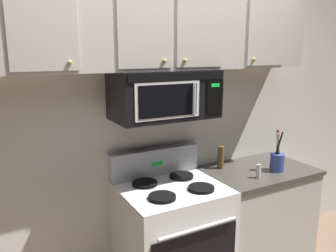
% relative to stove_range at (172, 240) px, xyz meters
% --- Properties ---
extents(back_wall, '(5.20, 0.10, 2.70)m').
position_rel_stove_range_xyz_m(back_wall, '(0.00, 0.37, 0.88)').
color(back_wall, silver).
rests_on(back_wall, ground_plane).
extents(stove_range, '(0.76, 0.69, 1.12)m').
position_rel_stove_range_xyz_m(stove_range, '(0.00, 0.00, 0.00)').
color(stove_range, white).
rests_on(stove_range, ground_plane).
extents(over_range_microwave, '(0.76, 0.43, 0.35)m').
position_rel_stove_range_xyz_m(over_range_microwave, '(-0.00, 0.12, 1.11)').
color(over_range_microwave, black).
extents(upper_cabinets, '(2.50, 0.36, 0.55)m').
position_rel_stove_range_xyz_m(upper_cabinets, '(-0.00, 0.15, 1.56)').
color(upper_cabinets, '#BCB7AD').
extents(counter_segment, '(0.93, 0.65, 0.90)m').
position_rel_stove_range_xyz_m(counter_segment, '(0.84, 0.01, -0.02)').
color(counter_segment, '#BCB7AD').
rests_on(counter_segment, ground_plane).
extents(utensil_crock_blue, '(0.12, 0.12, 0.35)m').
position_rel_stove_range_xyz_m(utensil_crock_blue, '(0.94, -0.11, 0.53)').
color(utensil_crock_blue, '#384C9E').
rests_on(utensil_crock_blue, counter_segment).
extents(salt_shaker, '(0.04, 0.04, 0.11)m').
position_rel_stove_range_xyz_m(salt_shaker, '(0.69, -0.16, 0.49)').
color(salt_shaker, white).
rests_on(salt_shaker, counter_segment).
extents(pepper_mill, '(0.05, 0.05, 0.19)m').
position_rel_stove_range_xyz_m(pepper_mill, '(0.57, 0.16, 0.53)').
color(pepper_mill, brown).
rests_on(pepper_mill, counter_segment).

